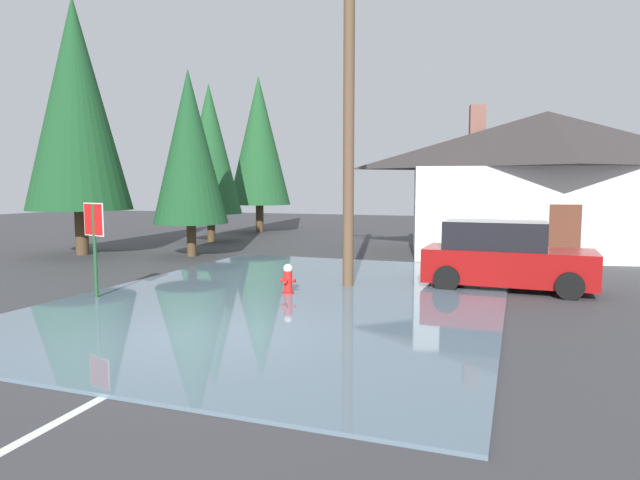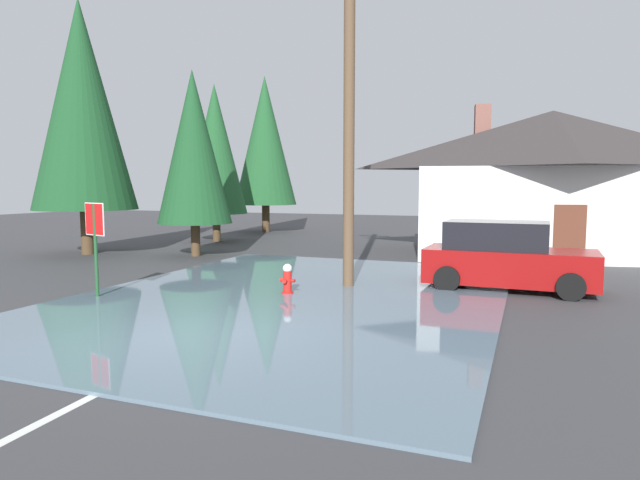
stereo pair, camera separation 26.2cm
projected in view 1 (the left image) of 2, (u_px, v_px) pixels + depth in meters
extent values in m
cube|color=#38383A|center=(199.00, 341.00, 9.34)|extent=(80.00, 80.00, 0.10)
cube|color=slate|center=(293.00, 296.00, 12.82)|extent=(9.47, 12.93, 0.06)
cube|color=silver|center=(134.00, 357.00, 8.31)|extent=(3.14, 0.50, 0.01)
cylinder|color=#1E4C28|center=(95.00, 252.00, 12.44)|extent=(0.08, 0.08, 2.20)
cube|color=white|center=(94.00, 219.00, 12.36)|extent=(0.73, 0.23, 0.75)
cube|color=red|center=(94.00, 219.00, 12.36)|extent=(0.69, 0.22, 0.71)
cylinder|color=red|center=(288.00, 294.00, 12.99)|extent=(0.27, 0.27, 0.09)
cylinder|color=red|center=(288.00, 281.00, 12.96)|extent=(0.20, 0.20, 0.50)
sphere|color=white|center=(288.00, 268.00, 12.93)|extent=(0.22, 0.22, 0.22)
cylinder|color=red|center=(282.00, 280.00, 13.01)|extent=(0.09, 0.08, 0.08)
cylinder|color=red|center=(294.00, 281.00, 12.91)|extent=(0.09, 0.08, 0.08)
cylinder|color=red|center=(286.00, 281.00, 12.83)|extent=(0.10, 0.09, 0.10)
cylinder|color=brown|center=(349.00, 99.00, 13.55)|extent=(0.28, 0.28, 9.49)
cube|color=silver|center=(544.00, 212.00, 20.78)|extent=(10.64, 7.53, 3.27)
pyramid|color=#332D2D|center=(547.00, 140.00, 20.52)|extent=(11.49, 8.13, 2.13)
cube|color=brown|center=(477.00, 129.00, 21.89)|extent=(0.70, 0.70, 1.91)
cube|color=#592D1E|center=(565.00, 235.00, 17.97)|extent=(0.99, 0.24, 2.00)
cube|color=maroon|center=(508.00, 265.00, 13.79)|extent=(4.13, 1.85, 0.85)
cube|color=black|center=(495.00, 235.00, 13.83)|extent=(2.49, 1.60, 0.69)
cylinder|color=black|center=(566.00, 274.00, 14.12)|extent=(0.65, 0.24, 0.64)
cylinder|color=black|center=(570.00, 286.00, 12.50)|extent=(0.65, 0.24, 0.64)
cylinder|color=black|center=(456.00, 269.00, 15.13)|extent=(0.65, 0.24, 0.64)
cylinder|color=black|center=(447.00, 278.00, 13.51)|extent=(0.65, 0.24, 0.64)
cylinder|color=#4C3823|center=(260.00, 218.00, 30.92)|extent=(0.43, 0.43, 1.56)
cone|color=#1E5128|center=(259.00, 141.00, 30.49)|extent=(3.48, 3.48, 7.13)
cylinder|color=#4C3823|center=(192.00, 240.00, 20.23)|extent=(0.34, 0.34, 1.23)
cone|color=#194723|center=(189.00, 147.00, 19.89)|extent=(2.73, 2.73, 5.59)
cylinder|color=#4C3823|center=(211.00, 227.00, 25.69)|extent=(0.37, 0.37, 1.32)
cone|color=#1E5128|center=(210.00, 149.00, 25.33)|extent=(2.93, 2.93, 6.00)
cylinder|color=#4C3823|center=(82.00, 232.00, 20.67)|extent=(0.48, 0.48, 1.71)
cone|color=#194723|center=(76.00, 104.00, 20.20)|extent=(3.81, 3.81, 7.81)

